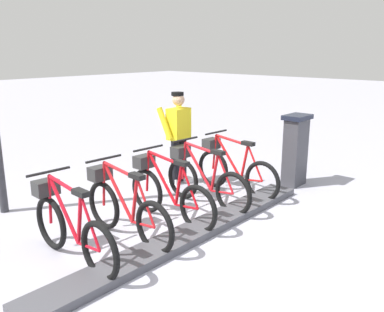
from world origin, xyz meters
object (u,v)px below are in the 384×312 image
payment_kiosk (295,149)px  bike_docked_0 (233,168)px  bike_docked_4 (70,226)px  bike_docked_2 (167,192)px  bike_docked_3 (124,207)px  bike_docked_1 (203,179)px  worker_near_rack (178,134)px

payment_kiosk → bike_docked_0: 1.24m
bike_docked_4 → bike_docked_0: bearing=-90.0°
payment_kiosk → bike_docked_2: bearing=77.9°
bike_docked_3 → bike_docked_1: bearing=-90.0°
bike_docked_0 → worker_near_rack: 1.19m
bike_docked_0 → bike_docked_3: 2.37m
bike_docked_3 → worker_near_rack: (1.07, -2.16, 0.48)m
bike_docked_2 → bike_docked_1: bearing=-90.0°
payment_kiosk → worker_near_rack: (1.64, 1.29, 0.24)m
payment_kiosk → worker_near_rack: 2.10m
bike_docked_3 → worker_near_rack: 2.46m
bike_docked_3 → worker_near_rack: bearing=-63.6°
bike_docked_1 → worker_near_rack: size_ratio=1.04×
bike_docked_2 → bike_docked_4: same height
bike_docked_1 → bike_docked_4: size_ratio=1.00×
bike_docked_3 → payment_kiosk: bearing=-99.4°
bike_docked_0 → worker_near_rack: (1.07, 0.21, 0.48)m
bike_docked_2 → bike_docked_3: size_ratio=1.00×
bike_docked_1 → worker_near_rack: worker_near_rack is taller
worker_near_rack → bike_docked_2: bearing=128.1°
bike_docked_4 → worker_near_rack: worker_near_rack is taller
bike_docked_1 → bike_docked_3: (0.00, 1.58, 0.00)m
bike_docked_3 → bike_docked_2: bearing=-90.0°
bike_docked_2 → bike_docked_4: size_ratio=1.00×
bike_docked_1 → worker_near_rack: bearing=-28.3°
bike_docked_0 → bike_docked_4: 3.16m
payment_kiosk → bike_docked_4: bearing=82.3°
bike_docked_2 → bike_docked_3: (0.00, 0.79, 0.00)m
bike_docked_1 → bike_docked_2: size_ratio=1.00×
payment_kiosk → bike_docked_4: (0.57, 4.24, -0.24)m
bike_docked_1 → bike_docked_3: size_ratio=1.00×
payment_kiosk → bike_docked_3: bearing=80.6°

